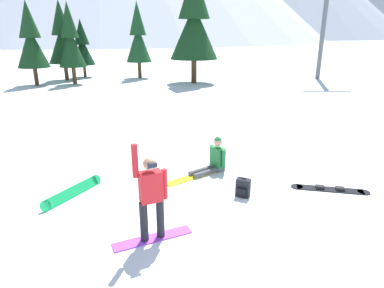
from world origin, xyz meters
The scene contains 12 objects.
ground_plane centered at (0.00, 0.00, 0.00)m, with size 800.00×800.00×0.00m, color silver.
snowboarder_foreground centered at (-2.41, 0.44, 0.90)m, with size 1.51×0.89×1.93m.
snowboarder_midground centered at (-1.09, 3.66, 0.34)m, with size 1.66×1.39×0.99m.
loose_snowboard_near_right centered at (-4.51, 2.17, 0.12)m, with size 0.99×1.66×0.23m.
loose_snowboard_near_left centered at (1.76, 2.50, 0.02)m, with size 1.89×0.65×0.09m.
backpack_black centered at (-0.46, 2.17, 0.21)m, with size 0.37×0.35×0.47m.
pine_tree_short centered at (-12.97, 19.41, 3.16)m, with size 2.21×2.21×5.79m.
pine_tree_twin centered at (-6.05, 23.41, 3.29)m, with size 2.09×2.09×6.03m.
pine_tree_tall centered at (-11.76, 22.16, 3.30)m, with size 2.34×2.34×6.05m.
pine_tree_young centered at (-10.84, 23.94, 2.58)m, with size 1.92×1.92×4.73m.
pine_tree_leaning centered at (-1.52, 20.58, 4.40)m, with size 3.52×3.52×8.06m.
pine_tree_broad centered at (-10.38, 19.95, 3.14)m, with size 1.93×1.93×5.77m.
Camera 1 is at (-1.66, -4.96, 3.74)m, focal length 31.13 mm.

